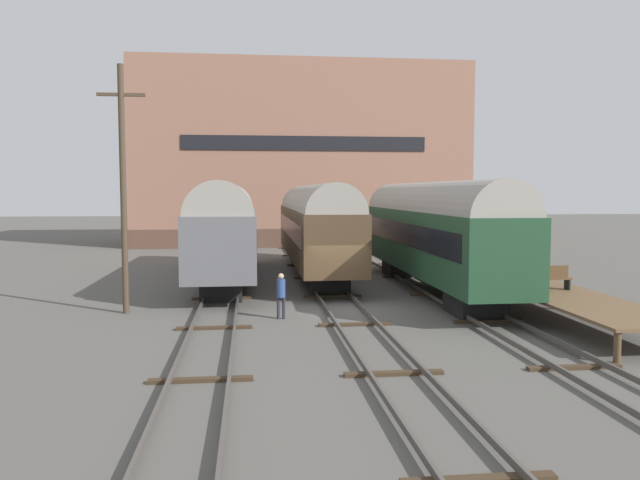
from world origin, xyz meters
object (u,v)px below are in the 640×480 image
at_px(train_car_green, 432,229).
at_px(train_car_brown, 315,223).
at_px(bench, 552,277).
at_px(utility_pole, 123,186).
at_px(train_car_grey, 226,225).
at_px(person_worker, 281,292).

height_order(train_car_green, train_car_brown, train_car_green).
xyz_separation_m(train_car_green, bench, (2.92, -6.08, -1.50)).
height_order(train_car_brown, bench, train_car_brown).
xyz_separation_m(bench, utility_pole, (-16.32, 2.16, 3.47)).
bearing_deg(train_car_grey, train_car_green, -25.75).
distance_m(train_car_green, utility_pole, 14.10).
bearing_deg(train_car_grey, person_worker, -77.12).
bearing_deg(train_car_green, person_worker, -142.63).
height_order(train_car_grey, person_worker, train_car_grey).
distance_m(train_car_green, bench, 6.91).
xyz_separation_m(person_worker, utility_pole, (-5.95, 1.76, 3.91)).
height_order(train_car_green, bench, train_car_green).
relative_size(train_car_grey, person_worker, 10.24).
xyz_separation_m(train_car_grey, person_worker, (2.39, -10.43, -1.91)).
bearing_deg(train_car_grey, bench, -40.34).
relative_size(train_car_green, person_worker, 10.42).
distance_m(train_car_grey, utility_pole, 9.58).
bearing_deg(train_car_green, utility_pole, -163.69).
relative_size(bench, person_worker, 0.82).
xyz_separation_m(train_car_brown, person_worker, (-2.53, -12.19, -1.91)).
bearing_deg(utility_pole, train_car_green, 16.31).
bearing_deg(person_worker, utility_pole, 163.48).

